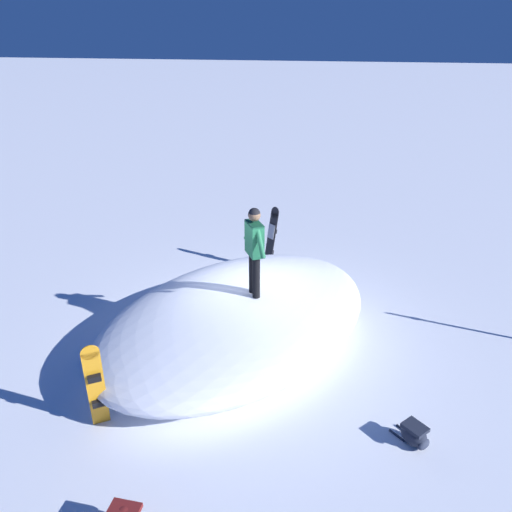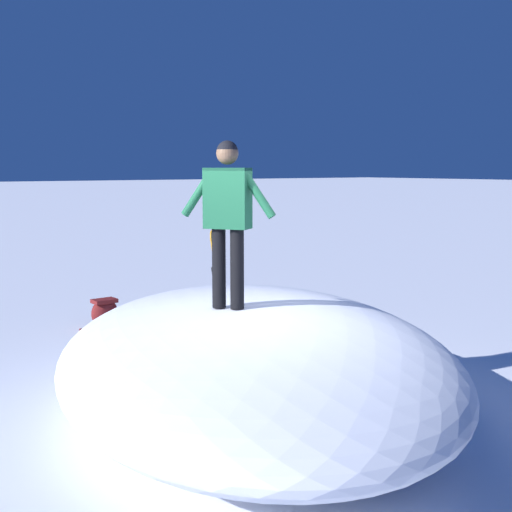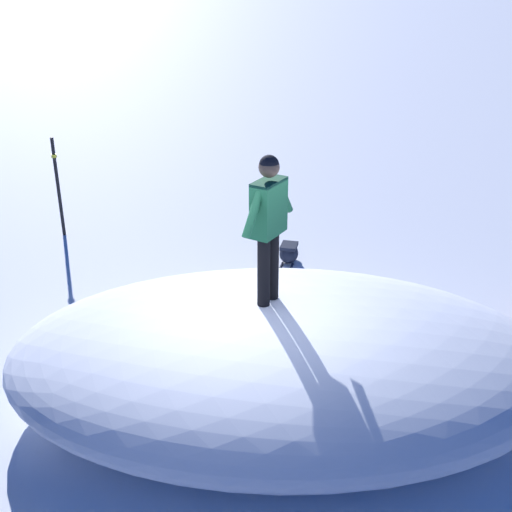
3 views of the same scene
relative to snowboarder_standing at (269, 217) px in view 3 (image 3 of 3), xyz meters
The scene contains 5 objects.
ground 2.20m from the snowboarder_standing, 63.96° to the right, with size 240.00×240.00×0.00m, color white.
snow_mound 1.60m from the snowboarder_standing, ahead, with size 6.14×4.03×1.10m, color white.
snowboarder_standing is the anchor object (origin of this frame).
backpack_near 3.97m from the snowboarder_standing, 148.14° to the left, with size 0.60×0.55×0.33m.
trail_marker_pole 6.05m from the snowboarder_standing, 166.20° to the right, with size 0.10×0.10×1.84m.
Camera 3 is at (5.49, -2.28, 4.55)m, focal length 44.94 mm.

